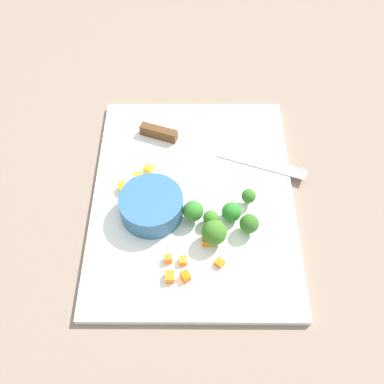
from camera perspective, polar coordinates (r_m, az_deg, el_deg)
name	(u,v)px	position (r m, az deg, el deg)	size (l,w,h in m)	color
ground_plane	(192,199)	(0.79, 0.00, -0.93)	(4.00, 4.00, 0.00)	#7E6B5E
cutting_board	(192,197)	(0.79, 0.00, -0.68)	(0.44, 0.34, 0.01)	white
prep_bowl	(150,206)	(0.75, -5.23, -1.71)	(0.10, 0.10, 0.04)	#2F5E86
chef_knife	(188,142)	(0.85, -0.53, 6.29)	(0.12, 0.30, 0.02)	silver
carrot_dice_0	(184,276)	(0.70, -0.98, -10.44)	(0.01, 0.01, 0.01)	orange
carrot_dice_1	(218,263)	(0.71, 3.28, -8.78)	(0.01, 0.01, 0.01)	orange
carrot_dice_2	(207,240)	(0.73, 1.87, -5.96)	(0.02, 0.02, 0.02)	orange
carrot_dice_3	(167,259)	(0.71, -3.14, -8.31)	(0.01, 0.01, 0.01)	orange
carrot_dice_4	(182,261)	(0.71, -1.29, -8.53)	(0.01, 0.01, 0.01)	orange
carrot_dice_5	(168,277)	(0.70, -2.95, -10.47)	(0.01, 0.02, 0.01)	orange
pepper_dice_0	(122,188)	(0.79, -8.73, 0.55)	(0.01, 0.02, 0.01)	yellow
pepper_dice_1	(137,177)	(0.80, -6.83, 1.87)	(0.02, 0.02, 0.01)	yellow
pepper_dice_2	(148,169)	(0.81, -5.53, 2.92)	(0.02, 0.01, 0.01)	yellow
broccoli_floret_0	(210,218)	(0.74, 2.19, -3.24)	(0.03, 0.03, 0.03)	#97AE67
broccoli_floret_1	(248,224)	(0.73, 6.97, -3.95)	(0.03, 0.03, 0.04)	#80B754
broccoli_floret_2	(190,211)	(0.73, -0.22, -2.41)	(0.03, 0.03, 0.04)	#90BB6A
broccoli_floret_3	(230,212)	(0.74, 4.78, -2.50)	(0.03, 0.03, 0.03)	#86BD59
broccoli_floret_4	(247,196)	(0.76, 6.91, -0.53)	(0.02, 0.02, 0.03)	#92AE63
broccoli_floret_5	(213,233)	(0.71, 2.62, -5.08)	(0.04, 0.04, 0.04)	#88BB5A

